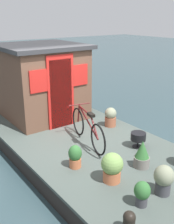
# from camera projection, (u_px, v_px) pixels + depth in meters

# --- Properties ---
(ground_plane) EXTENTS (60.00, 60.00, 0.00)m
(ground_plane) POSITION_uv_depth(u_px,v_px,m) (82.00, 155.00, 6.33)
(ground_plane) COLOR #2D4247
(houseboat_deck) EXTENTS (5.90, 2.96, 0.44)m
(houseboat_deck) POSITION_uv_depth(u_px,v_px,m) (82.00, 147.00, 6.26)
(houseboat_deck) COLOR #424C47
(houseboat_deck) RESTS_ON ground_plane
(houseboat_cabin) EXTENTS (2.12, 2.11, 1.96)m
(houseboat_cabin) POSITION_uv_depth(u_px,v_px,m) (42.00, 81.00, 7.24)
(houseboat_cabin) COLOR brown
(houseboat_cabin) RESTS_ON houseboat_deck
(bicycle) EXTENTS (1.67, 0.55, 0.78)m
(bicycle) POSITION_uv_depth(u_px,v_px,m) (87.00, 128.00, 5.82)
(bicycle) COLOR black
(bicycle) RESTS_ON houseboat_deck
(potted_plant_fern) EXTENTS (0.24, 0.24, 0.40)m
(potted_plant_fern) POSITION_uv_depth(u_px,v_px,m) (142.00, 193.00, 3.94)
(potted_plant_fern) COLOR #38383D
(potted_plant_fern) RESTS_ON houseboat_deck
(potted_plant_sage) EXTENTS (0.29, 0.29, 0.52)m
(potted_plant_sage) POSITION_uv_depth(u_px,v_px,m) (142.00, 155.00, 4.95)
(potted_plant_sage) COLOR slate
(potted_plant_sage) RESTS_ON houseboat_deck
(potted_plant_succulent) EXTENTS (0.37, 0.37, 0.52)m
(potted_plant_succulent) POSITION_uv_depth(u_px,v_px,m) (112.00, 167.00, 4.51)
(potted_plant_succulent) COLOR #B2603D
(potted_plant_succulent) RESTS_ON houseboat_deck
(potted_plant_ivy) EXTENTS (0.32, 0.32, 0.49)m
(potted_plant_ivy) POSITION_uv_depth(u_px,v_px,m) (164.00, 179.00, 4.19)
(potted_plant_ivy) COLOR #38383D
(potted_plant_ivy) RESTS_ON houseboat_deck
(potted_plant_mint) EXTENTS (0.25, 0.25, 0.44)m
(potted_plant_mint) POSITION_uv_depth(u_px,v_px,m) (75.00, 156.00, 4.95)
(potted_plant_mint) COLOR #B2603D
(potted_plant_mint) RESTS_ON houseboat_deck
(potted_plant_thyme) EXTENTS (0.29, 0.29, 0.49)m
(potted_plant_thyme) POSITION_uv_depth(u_px,v_px,m) (111.00, 117.00, 6.80)
(potted_plant_thyme) COLOR #935138
(potted_plant_thyme) RESTS_ON houseboat_deck
(charcoal_grill) EXTENTS (0.32, 0.32, 0.33)m
(charcoal_grill) POSITION_uv_depth(u_px,v_px,m) (138.00, 137.00, 5.70)
(charcoal_grill) COLOR black
(charcoal_grill) RESTS_ON houseboat_deck
(mooring_bollard) EXTENTS (0.17, 0.17, 0.30)m
(mooring_bollard) POSITION_uv_depth(u_px,v_px,m) (129.00, 221.00, 3.48)
(mooring_bollard) COLOR black
(mooring_bollard) RESTS_ON houseboat_deck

